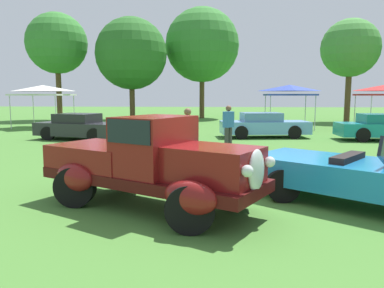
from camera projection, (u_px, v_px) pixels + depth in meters
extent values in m
plane|color=#42752D|center=(186.00, 203.00, 7.26)|extent=(120.00, 120.00, 0.00)
cube|color=#400B0B|center=(150.00, 178.00, 6.94)|extent=(4.46, 3.30, 0.20)
cube|color=maroon|center=(210.00, 164.00, 6.20)|extent=(1.91, 1.71, 0.60)
ellipsoid|color=silver|center=(256.00, 171.00, 5.77)|extent=(0.39, 0.53, 0.68)
cube|color=maroon|center=(155.00, 145.00, 6.79)|extent=(1.55, 1.69, 1.04)
cube|color=black|center=(154.00, 129.00, 6.75)|extent=(1.49, 1.68, 0.40)
cube|color=maroon|center=(103.00, 156.00, 7.54)|extent=(2.31, 2.12, 0.48)
ellipsoid|color=maroon|center=(233.00, 179.00, 6.82)|extent=(0.98, 0.75, 0.52)
ellipsoid|color=maroon|center=(190.00, 197.00, 5.61)|extent=(0.98, 0.75, 0.52)
ellipsoid|color=maroon|center=(128.00, 165.00, 8.19)|extent=(0.98, 0.75, 0.52)
ellipsoid|color=maroon|center=(75.00, 177.00, 6.98)|extent=(0.98, 0.75, 0.52)
sphere|color=silver|center=(270.00, 162.00, 6.10)|extent=(0.18, 0.18, 0.18)
sphere|color=silver|center=(247.00, 171.00, 5.37)|extent=(0.18, 0.18, 0.18)
cylinder|color=black|center=(233.00, 189.00, 6.84)|extent=(0.76, 0.24, 0.76)
cylinder|color=black|center=(190.00, 209.00, 5.63)|extent=(0.76, 0.24, 0.76)
cylinder|color=black|center=(128.00, 173.00, 8.21)|extent=(0.76, 0.24, 0.76)
cylinder|color=black|center=(75.00, 187.00, 7.00)|extent=(0.76, 0.24, 0.76)
cube|color=#1E7AB7|center=(370.00, 177.00, 6.97)|extent=(4.56, 4.03, 0.52)
cube|color=black|center=(348.00, 162.00, 7.21)|extent=(0.95, 1.13, 0.28)
cylinder|color=black|center=(316.00, 173.00, 8.47)|extent=(0.66, 0.20, 0.66)
cylinder|color=black|center=(283.00, 186.00, 7.31)|extent=(0.66, 0.20, 0.66)
cube|color=#28282D|center=(81.00, 129.00, 17.66)|extent=(4.43, 2.66, 0.60)
cube|color=black|center=(77.00, 118.00, 17.65)|extent=(2.13, 1.85, 0.44)
cylinder|color=black|center=(94.00, 135.00, 16.56)|extent=(0.64, 0.22, 0.64)
cylinder|color=black|center=(48.00, 133.00, 17.35)|extent=(0.64, 0.22, 0.64)
cube|color=#669EDB|center=(264.00, 127.00, 18.61)|extent=(4.44, 2.22, 0.60)
cube|color=#517EAF|center=(261.00, 117.00, 18.54)|extent=(2.05, 1.68, 0.44)
cylinder|color=black|center=(294.00, 132.00, 17.94)|extent=(0.64, 0.22, 0.64)
cylinder|color=black|center=(241.00, 132.00, 17.80)|extent=(0.64, 0.22, 0.64)
cube|color=#146A6E|center=(382.00, 119.00, 17.29)|extent=(1.86, 1.45, 0.44)
cylinder|color=black|center=(363.00, 135.00, 16.70)|extent=(0.64, 0.22, 0.64)
cylinder|color=#383838|center=(230.00, 138.00, 14.45)|extent=(0.16, 0.16, 0.86)
cylinder|color=#383838|center=(226.00, 139.00, 14.32)|extent=(0.16, 0.16, 0.86)
cube|color=#336BB2|center=(228.00, 119.00, 14.29)|extent=(0.45, 0.46, 0.60)
sphere|color=brown|center=(229.00, 108.00, 14.24)|extent=(0.22, 0.22, 0.22)
cylinder|color=#7F7056|center=(185.00, 150.00, 11.33)|extent=(0.16, 0.16, 0.86)
cylinder|color=#7F7056|center=(190.00, 150.00, 11.44)|extent=(0.16, 0.16, 0.86)
cube|color=gold|center=(188.00, 126.00, 11.29)|extent=(0.46, 0.44, 0.60)
sphere|color=brown|center=(188.00, 112.00, 11.24)|extent=(0.22, 0.22, 0.22)
cylinder|color=#B7B7BC|center=(74.00, 111.00, 25.57)|extent=(0.05, 0.05, 2.05)
cylinder|color=#B7B7BC|center=(56.00, 113.00, 22.73)|extent=(0.05, 0.05, 2.05)
cylinder|color=#B7B7BC|center=(34.00, 111.00, 25.79)|extent=(0.05, 0.05, 2.05)
cylinder|color=#B7B7BC|center=(10.00, 112.00, 22.95)|extent=(0.05, 0.05, 2.05)
cube|color=silver|center=(43.00, 95.00, 24.12)|extent=(3.19, 3.19, 0.10)
pyramid|color=silver|center=(43.00, 88.00, 24.07)|extent=(3.12, 3.12, 0.38)
cylinder|color=#B7B7BC|center=(305.00, 111.00, 24.51)|extent=(0.05, 0.05, 2.05)
cylinder|color=#B7B7BC|center=(315.00, 113.00, 21.94)|extent=(0.05, 0.05, 2.05)
cylinder|color=#B7B7BC|center=(265.00, 111.00, 24.71)|extent=(0.05, 0.05, 2.05)
cylinder|color=#B7B7BC|center=(270.00, 113.00, 22.14)|extent=(0.05, 0.05, 2.05)
cube|color=#2D429E|center=(289.00, 95.00, 23.19)|extent=(2.88, 2.88, 0.10)
pyramid|color=#2D429E|center=(289.00, 88.00, 23.13)|extent=(2.83, 2.83, 0.38)
cylinder|color=#B7B7BC|center=(355.00, 112.00, 24.04)|extent=(0.05, 0.05, 2.05)
cylinder|color=#B7B7BC|center=(371.00, 114.00, 21.46)|extent=(0.05, 0.05, 2.05)
cylinder|color=brown|center=(59.00, 90.00, 31.51)|extent=(0.44, 0.44, 4.96)
sphere|color=#337A2D|center=(57.00, 43.00, 31.01)|extent=(4.98, 4.98, 4.98)
cylinder|color=brown|center=(132.00, 97.00, 31.49)|extent=(0.44, 0.44, 3.86)
sphere|color=#286623|center=(131.00, 54.00, 31.03)|extent=(5.91, 5.91, 5.91)
cylinder|color=brown|center=(202.00, 92.00, 34.17)|extent=(0.44, 0.44, 4.72)
sphere|color=#337A2D|center=(202.00, 45.00, 33.63)|extent=(6.60, 6.60, 6.60)
cylinder|color=brown|center=(348.00, 93.00, 29.15)|extent=(0.44, 0.44, 4.45)
sphere|color=#428938|center=(350.00, 48.00, 28.70)|extent=(4.41, 4.41, 4.41)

